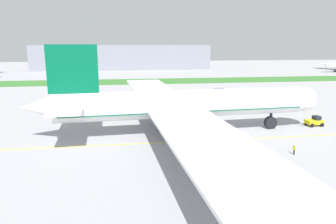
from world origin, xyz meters
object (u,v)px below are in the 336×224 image
at_px(pushback_tug, 314,121).
at_px(service_truck_fuel_bowser, 219,93).
at_px(ground_crew_wingwalker_port, 247,153).
at_px(service_truck_baggage_loader, 203,98).
at_px(airliner_foreground, 180,105).
at_px(ground_crew_marshaller_front, 294,149).

height_order(pushback_tug, service_truck_fuel_bowser, service_truck_fuel_bowser).
bearing_deg(ground_crew_wingwalker_port, service_truck_baggage_loader, 83.64).
relative_size(airliner_foreground, pushback_tug, 17.86).
relative_size(airliner_foreground, service_truck_baggage_loader, 20.28).
height_order(service_truck_baggage_loader, service_truck_fuel_bowser, service_truck_fuel_bowser).
distance_m(airliner_foreground, service_truck_fuel_bowser, 47.37).
bearing_deg(service_truck_fuel_bowser, pushback_tug, -76.07).
bearing_deg(ground_crew_wingwalker_port, airliner_foreground, 116.66).
xyz_separation_m(airliner_foreground, ground_crew_marshaller_front, (16.64, -14.98, -5.10)).
xyz_separation_m(airliner_foreground, pushback_tug, (31.43, 1.86, -5.12)).
xyz_separation_m(service_truck_baggage_loader, service_truck_fuel_bowser, (8.17, 9.43, 0.13)).
distance_m(airliner_foreground, ground_crew_wingwalker_port, 18.37).
bearing_deg(airliner_foreground, pushback_tug, 3.38).
bearing_deg(pushback_tug, ground_crew_marshaller_front, -131.28).
xyz_separation_m(ground_crew_wingwalker_port, service_truck_baggage_loader, (5.39, 48.32, 0.54)).
relative_size(ground_crew_marshaller_front, service_truck_fuel_bowser, 0.34).
distance_m(ground_crew_marshaller_front, service_truck_baggage_loader, 47.66).
distance_m(ground_crew_wingwalker_port, service_truck_fuel_bowser, 59.33).
height_order(airliner_foreground, service_truck_baggage_loader, airliner_foreground).
bearing_deg(pushback_tug, ground_crew_wingwalker_port, -143.15).
relative_size(pushback_tug, service_truck_fuel_bowser, 1.08).
relative_size(service_truck_baggage_loader, service_truck_fuel_bowser, 0.95).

